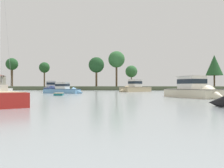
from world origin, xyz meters
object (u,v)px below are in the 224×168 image
at_px(dinghy_yellow, 21,95).
at_px(cruiser_cream, 197,93).
at_px(cruiser_skyblue, 65,91).
at_px(cruiser_navy, 51,89).
at_px(cruiser_sand, 133,89).
at_px(dinghy_teal, 59,94).
at_px(sailboat_white, 0,90).

distance_m(dinghy_yellow, cruiser_cream, 26.95).
distance_m(cruiser_skyblue, cruiser_cream, 27.99).
xyz_separation_m(cruiser_navy, cruiser_sand, (21.10, 3.52, 0.07)).
bearing_deg(dinghy_teal, cruiser_skyblue, 100.85).
height_order(cruiser_cream, cruiser_sand, cruiser_sand).
xyz_separation_m(cruiser_skyblue, cruiser_navy, (-7.48, 12.03, 0.14)).
bearing_deg(cruiser_skyblue, cruiser_sand, 48.79).
distance_m(dinghy_teal, sailboat_white, 44.44).
distance_m(dinghy_yellow, dinghy_teal, 6.08).
bearing_deg(sailboat_white, dinghy_yellow, -55.55).
relative_size(cruiser_cream, sailboat_white, 0.97).
bearing_deg(cruiser_sand, sailboat_white, 169.77).
xyz_separation_m(dinghy_yellow, dinghy_teal, (5.93, 1.33, -0.02)).
bearing_deg(sailboat_white, dinghy_teal, -48.26).
bearing_deg(cruiser_sand, dinghy_teal, -114.40).
bearing_deg(dinghy_yellow, cruiser_cream, -11.18).
bearing_deg(cruiser_cream, cruiser_sand, 105.31).
height_order(cruiser_navy, sailboat_white, sailboat_white).
relative_size(cruiser_navy, cruiser_cream, 0.93).
xyz_separation_m(dinghy_teal, sailboat_white, (-29.59, 33.16, 0.09)).
height_order(cruiser_navy, cruiser_cream, cruiser_navy).
xyz_separation_m(cruiser_skyblue, dinghy_yellow, (-3.98, -11.49, -0.34)).
height_order(cruiser_skyblue, sailboat_white, sailboat_white).
bearing_deg(cruiser_cream, cruiser_navy, 136.16).
height_order(dinghy_yellow, cruiser_navy, cruiser_navy).
height_order(cruiser_skyblue, dinghy_teal, cruiser_skyblue).
relative_size(cruiser_skyblue, sailboat_white, 0.86).
relative_size(dinghy_yellow, cruiser_sand, 0.40).
bearing_deg(cruiser_navy, cruiser_sand, 9.48).
distance_m(cruiser_navy, cruiser_sand, 21.39).
bearing_deg(dinghy_yellow, dinghy_teal, 12.64).
height_order(cruiser_skyblue, dinghy_yellow, cruiser_skyblue).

